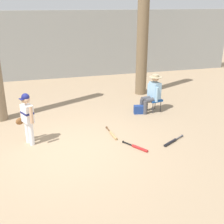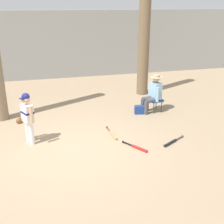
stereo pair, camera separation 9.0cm
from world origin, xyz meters
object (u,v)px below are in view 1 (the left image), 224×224
folding_stool (154,100)px  bat_red_barrel (138,147)px  seated_spectator (152,92)px  tree_behind_spectator (143,33)px  young_ballplayer (27,116)px  bat_wood_tan (113,134)px  handbag_beside_stool (139,110)px  bat_black_composite (172,142)px

folding_stool → bat_red_barrel: 2.67m
seated_spectator → tree_behind_spectator: bearing=79.3°
tree_behind_spectator → young_ballplayer: 5.43m
seated_spectator → bat_red_barrel: 2.65m
bat_red_barrel → bat_wood_tan: 0.94m
tree_behind_spectator → bat_red_barrel: size_ratio=7.84×
handbag_beside_stool → tree_behind_spectator: bearing=68.1°
bat_black_composite → tree_behind_spectator: bearing=79.9°
seated_spectator → bat_wood_tan: size_ratio=1.52×
tree_behind_spectator → seated_spectator: bearing=-100.7°
tree_behind_spectator → bat_black_composite: tree_behind_spectator is taller
tree_behind_spectator → seated_spectator: (-0.36, -1.92, -1.63)m
seated_spectator → handbag_beside_stool: seated_spectator is taller
tree_behind_spectator → bat_black_composite: bearing=-100.1°
young_ballplayer → seated_spectator: bearing=18.3°
young_ballplayer → bat_black_composite: young_ballplayer is taller
folding_stool → bat_wood_tan: (-1.77, -1.40, -0.33)m
bat_wood_tan → handbag_beside_stool: bearing=46.7°
tree_behind_spectator → folding_stool: 2.70m
folding_stool → bat_wood_tan: bearing=-141.8°
handbag_beside_stool → seated_spectator: bearing=7.7°
seated_spectator → bat_wood_tan: seated_spectator is taller
bat_black_composite → handbag_beside_stool: bearing=91.8°
seated_spectator → bat_black_composite: seated_spectator is taller
folding_stool → seated_spectator: 0.29m
seated_spectator → bat_wood_tan: (-1.68, -1.38, -0.61)m
handbag_beside_stool → bat_black_composite: 2.13m
folding_stool → bat_wood_tan: folding_stool is taller
tree_behind_spectator → bat_red_barrel: 5.00m
folding_stool → bat_wood_tan: 2.28m
young_ballplayer → seated_spectator: (3.78, 1.25, -0.10)m
handbag_beside_stool → bat_black_composite: (0.07, -2.12, -0.10)m
folding_stool → seated_spectator: bearing=-168.4°
young_ballplayer → bat_black_composite: bearing=-15.3°
bat_black_composite → bat_wood_tan: 1.54m
young_ballplayer → folding_stool: young_ballplayer is taller
handbag_beside_stool → bat_red_barrel: (-0.85, -2.18, -0.10)m
handbag_beside_stool → bat_red_barrel: handbag_beside_stool is taller
bat_black_composite → seated_spectator: bearing=80.4°
handbag_beside_stool → bat_wood_tan: handbag_beside_stool is taller
tree_behind_spectator → bat_red_barrel: bearing=-111.7°
tree_behind_spectator → young_ballplayer: tree_behind_spectator is taller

